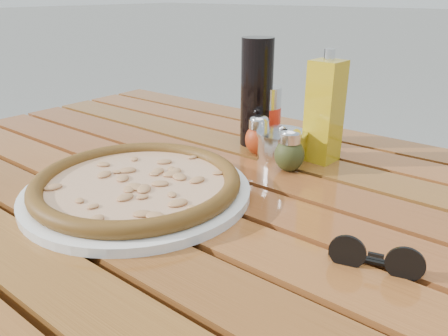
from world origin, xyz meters
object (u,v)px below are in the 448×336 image
Objects in this scene: plate at (138,191)px; olive_oil_cruet at (324,111)px; pizza at (137,182)px; pepper_shaker at (259,136)px; sunglasses at (375,259)px; oregano_shaker at (290,150)px; table at (217,228)px; dark_bottle at (257,93)px; soda_can at (265,115)px; parmesan_tin at (281,146)px.

olive_oil_cruet is (0.16, 0.33, 0.09)m from plate.
pizza reaches higher than plate.
pepper_shaker is 0.41m from sunglasses.
pizza is 0.28m from oregano_shaker.
table is at bearing 152.76° from sunglasses.
oregano_shaker is at bearing 123.95° from sunglasses.
pepper_shaker is at bearing 81.14° from pizza.
dark_bottle is 0.06m from soda_can.
parmesan_tin is (0.09, -0.08, -0.03)m from soda_can.
oregano_shaker reaches higher than plate.
soda_can is 0.15m from olive_oil_cruet.
pepper_shaker is 1.00× the size of oregano_shaker.
oregano_shaker is (0.14, 0.24, 0.02)m from pizza.
table is at bearing -107.91° from olive_oil_cruet.
pepper_shaker is at bearing 158.03° from oregano_shaker.
oregano_shaker is (0.05, 0.14, 0.11)m from table.
sunglasses is at bearing 5.74° from plate.
dark_bottle is 2.01× the size of sunglasses.
parmesan_tin is at bearing -41.05° from soda_can.
plate is at bearing -110.17° from parmesan_tin.
plate is at bearing -115.51° from olive_oil_cruet.
soda_can is 1.06× the size of parmesan_tin.
plate is 0.35m from soda_can.
pizza is at bearing -91.69° from soda_can.
oregano_shaker is at bearing -103.48° from olive_oil_cruet.
parmesan_tin is at bearing 139.42° from oregano_shaker.
dark_bottle is at bearing 129.66° from pepper_shaker.
dark_bottle reaches higher than sunglasses.
table is 0.31m from dark_bottle.
pepper_shaker is 0.08m from soda_can.
olive_oil_cruet is (0.16, 0.33, 0.07)m from pizza.
pepper_shaker is 0.14m from olive_oil_cruet.
sunglasses is (0.29, -0.06, 0.09)m from table.
soda_can is 0.12m from parmesan_tin.
plate is 0.34m from dark_bottle.
oregano_shaker is 0.73× the size of parmesan_tin.
oregano_shaker is at bearing 60.70° from plate.
soda_can is (-0.13, 0.11, 0.02)m from oregano_shaker.
table is at bearing -74.01° from soda_can.
pepper_shaker reaches higher than pizza.
parmesan_tin is at bearing -6.73° from pepper_shaker.
oregano_shaker is (0.14, 0.24, 0.03)m from plate.
table is 3.89× the size of plate.
soda_can is (-0.03, 0.07, 0.02)m from pepper_shaker.
parmesan_tin is 0.36m from sunglasses.
table is 12.79× the size of sunglasses.
pizza is 5.61× the size of oregano_shaker.
table is 17.07× the size of oregano_shaker.
soda_can reaches higher than parmesan_tin.
table is 6.36× the size of dark_bottle.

